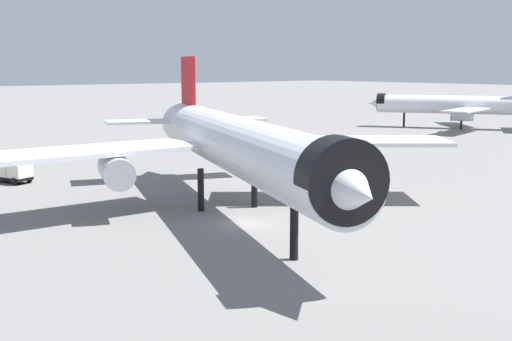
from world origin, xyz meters
name	(u,v)px	position (x,y,z in m)	size (l,w,h in m)	color
ground	(247,224)	(0.00, 0.00, 0.00)	(900.00, 900.00, 0.00)	slate
airliner_near_gate	(234,144)	(-4.02, 1.57, 6.78)	(53.08, 47.34, 15.40)	silver
airliner_far_taxiway	(455,105)	(-41.81, 94.07, 5.39)	(36.20, 32.39, 12.23)	silver
service_truck_front	(10,170)	(-34.91, -9.90, 1.59)	(5.96, 4.19, 3.00)	black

